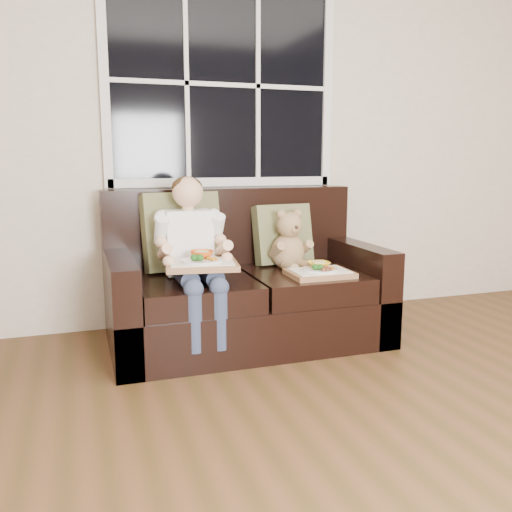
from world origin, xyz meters
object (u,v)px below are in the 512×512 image
object	(u,v)px
child	(192,244)
teddy_bear	(289,244)
loveseat	(244,292)
tray_right	(320,271)
tray_left	(202,263)

from	to	relation	value
child	teddy_bear	xyz separation A→B (m)	(0.67, 0.12, -0.05)
loveseat	child	world-z (taller)	child
loveseat	child	distance (m)	0.51
teddy_bear	tray_right	xyz separation A→B (m)	(0.08, -0.30, -0.13)
teddy_bear	tray_left	size ratio (longest dim) A/B	0.91
child	tray_left	bearing A→B (deg)	-83.75
tray_right	tray_left	bearing A→B (deg)	179.43
child	loveseat	bearing A→B (deg)	19.01
child	tray_left	size ratio (longest dim) A/B	2.10
teddy_bear	child	bearing A→B (deg)	-175.61
teddy_bear	loveseat	bearing A→B (deg)	173.33
loveseat	child	xyz separation A→B (m)	(-0.36, -0.12, 0.35)
teddy_bear	tray_left	world-z (taller)	teddy_bear
loveseat	teddy_bear	bearing A→B (deg)	-1.16
child	tray_right	bearing A→B (deg)	-13.46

